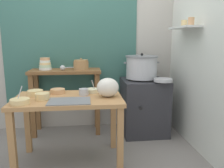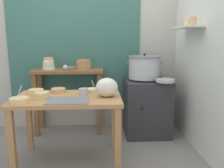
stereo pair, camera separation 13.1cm
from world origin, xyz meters
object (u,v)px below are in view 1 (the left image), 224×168
(stove_block, at_px, (144,106))
(prep_bowl_4, at_px, (58,91))
(prep_table, at_px, (69,108))
(serving_tray, at_px, (69,101))
(bowl_stack_enamel, at_px, (45,64))
(prep_bowl_0, at_px, (92,90))
(wide_pan, at_px, (163,80))
(prep_bowl_3, at_px, (84,92))
(plastic_bag, at_px, (108,87))
(steamer_pot, at_px, (142,67))
(prep_bowl_2, at_px, (20,101))
(clay_pot, at_px, (81,65))
(prep_bowl_5, at_px, (42,96))
(ladle, at_px, (63,68))
(back_shelf_table, at_px, (66,86))
(prep_bowl_1, at_px, (35,93))

(stove_block, height_order, prep_bowl_4, stove_block)
(prep_table, relative_size, serving_tray, 2.75)
(bowl_stack_enamel, xyz_separation_m, prep_bowl_0, (0.62, -0.67, -0.23))
(wide_pan, bearing_deg, prep_bowl_3, -159.89)
(bowl_stack_enamel, distance_m, plastic_bag, 1.18)
(prep_table, distance_m, serving_tray, 0.21)
(steamer_pot, bearing_deg, prep_bowl_2, -145.74)
(stove_block, xyz_separation_m, clay_pot, (-0.87, 0.13, 0.58))
(prep_bowl_0, distance_m, prep_bowl_5, 0.56)
(clay_pot, distance_m, ladle, 0.24)
(stove_block, xyz_separation_m, steamer_pot, (-0.04, 0.02, 0.55))
(back_shelf_table, xyz_separation_m, plastic_bag, (0.50, -0.86, 0.14))
(prep_bowl_1, distance_m, prep_bowl_3, 0.51)
(prep_bowl_4, bearing_deg, prep_bowl_1, -160.57)
(ladle, height_order, prep_bowl_4, ladle)
(ladle, xyz_separation_m, prep_bowl_5, (-0.13, -0.85, -0.18))
(ladle, height_order, prep_bowl_2, ladle)
(bowl_stack_enamel, bearing_deg, steamer_pot, -5.84)
(steamer_pot, distance_m, bowl_stack_enamel, 1.32)
(prep_bowl_2, relative_size, prep_bowl_3, 1.73)
(back_shelf_table, height_order, clay_pot, clay_pot)
(prep_bowl_2, bearing_deg, prep_bowl_3, 26.12)
(stove_block, distance_m, prep_bowl_2, 1.72)
(prep_bowl_2, distance_m, prep_bowl_5, 0.22)
(serving_tray, bearing_deg, plastic_bag, 20.46)
(serving_tray, bearing_deg, prep_bowl_4, 112.85)
(bowl_stack_enamel, bearing_deg, prep_bowl_1, -89.01)
(stove_block, bearing_deg, serving_tray, -137.74)
(prep_bowl_1, distance_m, prep_bowl_4, 0.24)
(prep_bowl_2, bearing_deg, prep_bowl_0, 30.30)
(stove_block, distance_m, prep_bowl_1, 1.51)
(serving_tray, bearing_deg, prep_bowl_2, -175.31)
(bowl_stack_enamel, height_order, wide_pan, bowl_stack_enamel)
(plastic_bag, distance_m, wide_pan, 0.89)
(clay_pot, distance_m, prep_bowl_3, 0.79)
(bowl_stack_enamel, relative_size, prep_bowl_0, 1.14)
(prep_bowl_1, bearing_deg, prep_table, -17.24)
(back_shelf_table, relative_size, steamer_pot, 1.96)
(ladle, bearing_deg, prep_bowl_2, -107.37)
(prep_bowl_4, bearing_deg, ladle, 88.72)
(bowl_stack_enamel, relative_size, prep_bowl_5, 1.23)
(steamer_pot, distance_m, plastic_bag, 0.93)
(serving_tray, distance_m, prep_bowl_1, 0.47)
(plastic_bag, bearing_deg, prep_table, 176.21)
(steamer_pot, height_order, clay_pot, steamer_pot)
(prep_table, bearing_deg, clay_pot, 81.88)
(prep_bowl_4, height_order, prep_bowl_5, prep_bowl_5)
(steamer_pot, relative_size, prep_bowl_1, 3.04)
(prep_bowl_3, bearing_deg, prep_bowl_2, -153.88)
(stove_block, bearing_deg, bowl_stack_enamel, 173.49)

